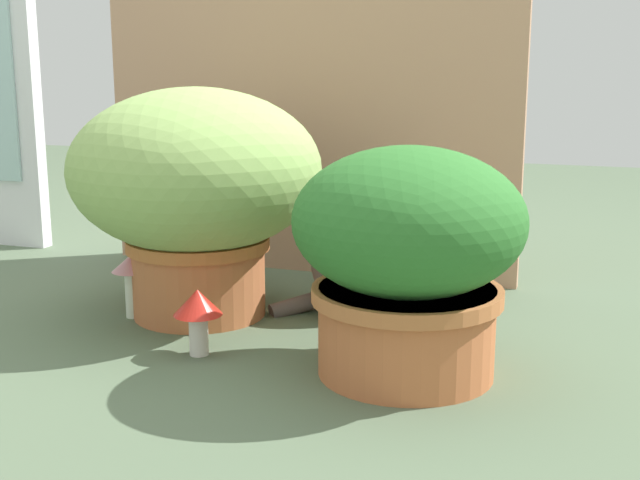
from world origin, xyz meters
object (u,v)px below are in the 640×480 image
grass_planter (196,185)px  leafy_planter (408,253)px  mushroom_ornament_red (197,309)px  mushroom_ornament_pink (132,272)px  cat (378,254)px

grass_planter → leafy_planter: bearing=-20.9°
grass_planter → leafy_planter: size_ratio=1.32×
mushroom_ornament_red → grass_planter: bearing=116.8°
leafy_planter → mushroom_ornament_red: leafy_planter is taller
grass_planter → mushroom_ornament_red: bearing=-63.2°
mushroom_ornament_red → mushroom_ornament_pink: size_ratio=0.91×
leafy_planter → mushroom_ornament_red: size_ratio=3.17×
leafy_planter → mushroom_ornament_red: (-0.37, -0.03, -0.12)m
leafy_planter → cat: leafy_planter is taller
cat → mushroom_ornament_pink: bearing=-154.6°
cat → mushroom_ornament_pink: cat is taller
grass_planter → mushroom_ornament_red: size_ratio=4.19×
mushroom_ornament_red → mushroom_ornament_pink: bearing=145.8°
mushroom_ornament_red → cat: bearing=58.7°
mushroom_ornament_red → mushroom_ornament_pink: 0.28m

